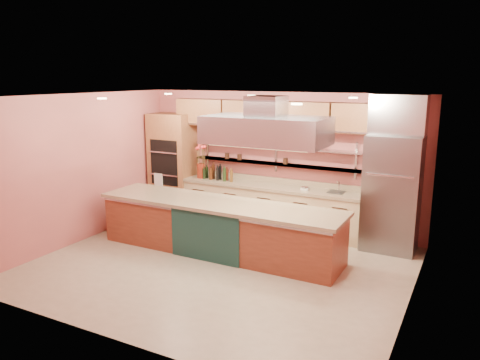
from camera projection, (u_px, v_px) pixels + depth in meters
The scene contains 21 objects.
floor at pixel (219, 267), 7.80m from camera, with size 6.00×5.00×0.02m, color tan.
ceiling at pixel (217, 97), 7.19m from camera, with size 6.00×5.00×0.02m, color black.
wall_back at pixel (279, 160), 9.66m from camera, with size 6.00×0.04×2.80m, color #B55B55.
wall_front at pixel (109, 229), 5.33m from camera, with size 6.00×0.04×2.80m, color #B55B55.
wall_left at pixel (81, 168), 8.85m from camera, with size 0.04×5.00×2.80m, color #B55B55.
wall_right at pixel (416, 209), 6.15m from camera, with size 0.04×5.00×2.80m, color #B55B55.
oven_stack at pixel (173, 165), 10.54m from camera, with size 0.95×0.64×2.30m, color brown.
refrigerator at pixel (392, 194), 8.37m from camera, with size 0.95×0.72×2.10m, color slate.
back_counter at pixel (270, 207), 9.63m from camera, with size 3.84×0.64×0.93m, color tan.
wall_shelf_lower at pixel (274, 164), 9.58m from camera, with size 3.60×0.26×0.03m, color #A9ABB0.
wall_shelf_upper at pixel (274, 147), 9.51m from camera, with size 3.60×0.26×0.03m, color #A9ABB0.
upper_cabinets at pixel (276, 115), 9.30m from camera, with size 4.60×0.36×0.55m, color brown.
range_hood at pixel (266, 130), 7.57m from camera, with size 2.00×1.00×0.45m, color #A9ABB0.
ceiling_downlights at pixel (224, 98), 7.37m from camera, with size 4.00×2.80×0.02m, color #FFE5A5.
island at pixel (219, 227), 8.36m from camera, with size 4.45×0.97×0.93m, color brown.
flower_vase at pixel (201, 171), 10.18m from camera, with size 0.18×0.18×0.32m, color #621B0E.
oil_bottle_cluster at pixel (219, 174), 9.99m from camera, with size 0.79×0.23×0.25m, color black.
kitchen_scale at pixel (305, 188), 9.13m from camera, with size 0.14×0.11×0.08m, color beige.
bar_faucet at pixel (339, 187), 8.91m from camera, with size 0.03×0.03×0.23m, color white.
copper_kettle at pixel (230, 139), 9.95m from camera, with size 0.20×0.20×0.16m, color #D86231.
green_canister at pixel (256, 140), 9.67m from camera, with size 0.15×0.15×0.18m, color #0E441A.
Camera 1 is at (3.67, -6.32, 3.11)m, focal length 35.00 mm.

